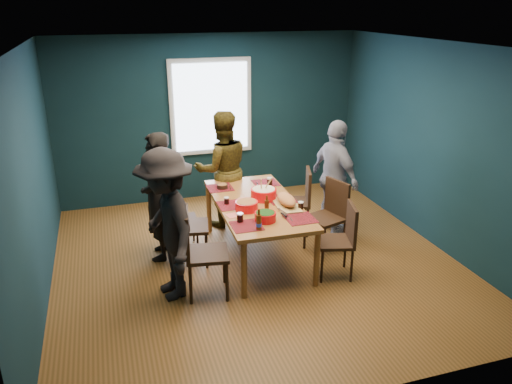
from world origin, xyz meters
TOP-DOWN VIEW (x-y plane):
  - room at (0.00, 0.27)m, footprint 5.01×5.01m
  - dining_table at (0.06, 0.16)m, footprint 1.05×2.02m
  - chair_left_far at (-0.91, 0.66)m, footprint 0.39×0.39m
  - chair_left_mid at (-0.89, 0.27)m, footprint 0.54×0.54m
  - chair_left_near at (-0.84, -0.53)m, footprint 0.54×0.54m
  - chair_right_far at (0.88, 0.67)m, footprint 0.54×0.54m
  - chair_right_mid at (1.06, 0.07)m, footprint 0.54×0.54m
  - chair_right_near at (0.90, -0.62)m, footprint 0.51×0.51m
  - person_far_left at (-1.14, 0.53)m, footprint 0.49×0.66m
  - person_back at (-0.11, 1.29)m, footprint 0.84×0.65m
  - person_right at (1.35, 0.57)m, footprint 0.58×1.02m
  - person_near_left at (-1.16, -0.44)m, footprint 0.82×1.21m
  - bowl_salad at (-0.13, -0.05)m, footprint 0.28×0.28m
  - bowl_dumpling at (0.18, 0.25)m, footprint 0.33×0.33m
  - bowl_herbs at (-0.02, -0.42)m, footprint 0.25×0.25m
  - cutting_board at (0.38, -0.07)m, footprint 0.33×0.67m
  - small_bowl at (-0.24, 0.78)m, footprint 0.15×0.15m
  - beer_bottle_a at (-0.16, -0.62)m, footprint 0.07×0.07m
  - beer_bottle_b at (0.08, -0.18)m, footprint 0.05×0.05m
  - cola_glass_a at (-0.31, -0.36)m, footprint 0.08×0.08m
  - cola_glass_b at (0.51, -0.21)m, footprint 0.07×0.07m
  - cola_glass_c at (0.42, 0.70)m, footprint 0.08×0.08m
  - cola_glass_d at (-0.32, 0.21)m, footprint 0.07×0.07m
  - napkin_a at (0.46, 0.21)m, footprint 0.17×0.17m
  - napkin_b at (-0.34, -0.16)m, footprint 0.17×0.17m
  - napkin_c at (0.41, -0.49)m, footprint 0.18×0.18m

SIDE VIEW (x-z plane):
  - chair_left_far at x=-0.91m, z-range 0.07..0.92m
  - chair_right_near at x=0.90m, z-range 0.08..1.00m
  - chair_right_far at x=0.88m, z-range 0.08..1.03m
  - chair_right_mid at x=1.06m, z-range 0.08..1.04m
  - chair_left_mid at x=-0.89m, z-range 0.08..1.10m
  - chair_left_near at x=-0.84m, z-range 0.09..1.12m
  - dining_table at x=0.06m, z-range 0.31..1.07m
  - napkin_a at x=0.46m, z-range 0.76..0.76m
  - napkin_c at x=0.41m, z-range 0.76..0.76m
  - napkin_b at x=-0.34m, z-range 0.76..0.76m
  - small_bowl at x=-0.24m, z-range 0.76..0.82m
  - cola_glass_d at x=-0.32m, z-range 0.76..0.86m
  - cola_glass_b at x=0.51m, z-range 0.76..0.86m
  - bowl_herbs at x=-0.02m, z-range 0.76..0.87m
  - cola_glass_a at x=-0.31m, z-range 0.77..0.87m
  - cola_glass_c at x=0.42m, z-range 0.77..0.88m
  - bowl_salad at x=-0.13m, z-range 0.76..0.88m
  - person_right at x=1.35m, z-range 0.00..1.64m
  - cutting_board at x=0.38m, z-range 0.75..0.90m
  - person_far_left at x=-1.14m, z-range 0.00..1.67m
  - bowl_dumpling at x=0.18m, z-range 0.68..0.99m
  - beer_bottle_b at x=0.08m, z-range 0.74..0.95m
  - beer_bottle_a at x=-0.16m, z-range 0.73..0.97m
  - person_back at x=-0.11m, z-range 0.00..1.72m
  - person_near_left at x=-1.16m, z-range 0.00..1.73m
  - room at x=0.00m, z-range 0.01..2.73m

